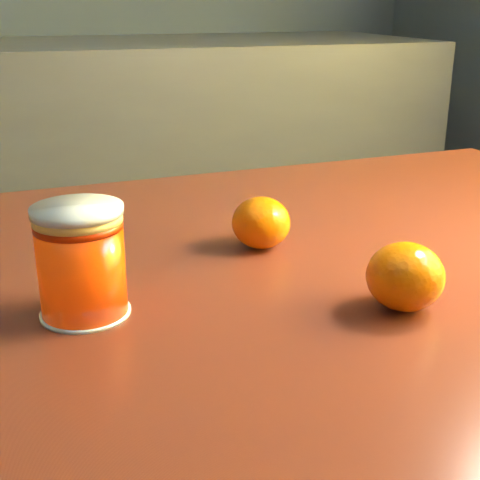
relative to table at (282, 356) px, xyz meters
name	(u,v)px	position (x,y,z in m)	size (l,w,h in m)	color
table	(282,356)	(0.00, 0.00, 0.00)	(1.06, 0.77, 0.77)	maroon
juice_glass	(81,262)	(-0.19, -0.05, 0.14)	(0.07, 0.07, 0.09)	#F53804
orange_front	(405,276)	(0.06, -0.12, 0.13)	(0.06, 0.06, 0.06)	#E86404
orange_back	(261,223)	(0.00, 0.05, 0.12)	(0.06, 0.06, 0.05)	#E86404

